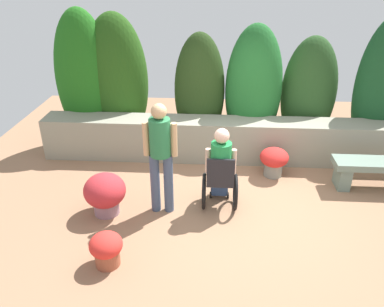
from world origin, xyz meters
TOP-DOWN VIEW (x-y plane):
  - ground_plane at (0.00, 0.00)m, footprint 10.19×10.19m
  - stone_retaining_wall at (0.00, 1.56)m, footprint 7.37×0.58m
  - hedge_backdrop at (0.26, 2.20)m, footprint 7.98×1.03m
  - stone_bench at (2.25, 0.64)m, footprint 1.42×0.43m
  - person_in_wheelchair at (-0.34, -0.07)m, footprint 0.53×0.66m
  - person_standing_companion at (-1.20, -0.24)m, footprint 0.49×0.30m
  - flower_pot_purple_near at (-2.04, -0.37)m, footprint 0.62×0.62m
  - flower_pot_red_accent at (-1.73, -1.45)m, footprint 0.42×0.42m
  - flower_pot_small_foreground at (0.61, 0.95)m, footprint 0.50×0.50m

SIDE VIEW (x-z plane):
  - ground_plane at x=0.00m, z-range 0.00..0.00m
  - flower_pot_red_accent at x=-1.73m, z-range 0.02..0.48m
  - flower_pot_small_foreground at x=0.61m, z-range 0.04..0.57m
  - stone_bench at x=2.25m, z-range 0.08..0.59m
  - flower_pot_purple_near at x=-2.04m, z-range 0.03..0.68m
  - stone_retaining_wall at x=0.00m, z-range 0.00..0.79m
  - person_in_wheelchair at x=-0.34m, z-range -0.04..1.29m
  - person_standing_companion at x=-1.20m, z-range 0.14..1.86m
  - hedge_backdrop at x=0.26m, z-range -0.10..2.60m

